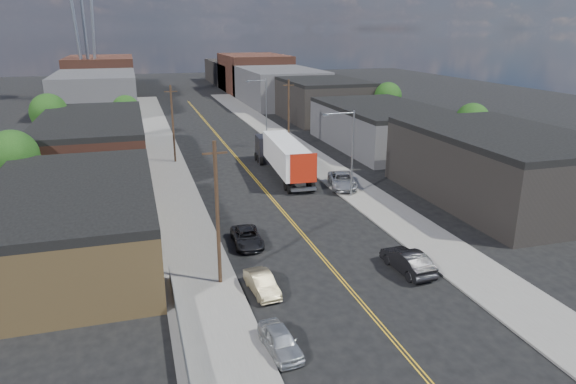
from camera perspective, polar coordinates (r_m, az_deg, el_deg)
ground at (r=84.31m, az=-7.70°, el=6.09°), size 260.00×260.00×0.00m
centerline at (r=69.89m, az=-5.68°, el=3.76°), size 0.32×120.00×0.01m
sidewalk_left at (r=68.75m, az=-13.47°, el=3.19°), size 5.00×140.00×0.15m
sidewalk_right at (r=72.23m, az=1.75°, el=4.36°), size 5.00×140.00×0.15m
warehouse_tan at (r=42.30m, az=-22.74°, el=-2.95°), size 12.00×22.00×5.60m
warehouse_brown at (r=67.17m, az=-20.87°, el=5.00°), size 12.00×26.00×6.60m
industrial_right_a at (r=55.88m, az=22.51°, el=2.69°), size 14.00×22.00×7.10m
industrial_right_b at (r=77.31m, az=10.42°, el=7.21°), size 14.00×24.00×6.10m
industrial_right_c at (r=100.75m, az=3.68°, el=10.28°), size 14.00×22.00×7.60m
skyline_left_a at (r=117.53m, az=-20.50°, el=10.38°), size 16.00×30.00×8.00m
skyline_right_a at (r=121.84m, az=-1.05°, el=11.68°), size 16.00×30.00×8.00m
skyline_left_b at (r=142.29m, az=-20.04°, el=11.92°), size 16.00×26.00×10.00m
skyline_right_b at (r=145.87m, az=-3.80°, el=13.03°), size 16.00×26.00×10.00m
skyline_left_c at (r=162.32m, az=-19.69°, el=12.01°), size 16.00×40.00×7.00m
skyline_right_c at (r=165.47m, az=-5.41°, el=13.02°), size 16.00×40.00×7.00m
streetlight_near at (r=52.19m, az=6.80°, el=4.96°), size 3.39×0.25×9.00m
streetlight_far at (r=84.92m, az=-2.71°, el=9.96°), size 3.39×0.25×9.00m
utility_pole_left_near at (r=34.00m, az=-7.85°, el=-2.38°), size 1.60×0.26×10.00m
utility_pole_left_far at (r=67.78m, az=-12.67°, el=7.42°), size 1.60×0.26×10.00m
utility_pole_right at (r=73.67m, az=0.07°, el=8.64°), size 1.60×0.26×10.00m
chainlink_fence at (r=29.84m, az=-11.87°, el=-15.27°), size 0.05×16.00×1.22m
tree_left_near at (r=54.04m, az=-28.19°, el=3.24°), size 4.85×4.76×7.91m
tree_left_mid at (r=78.23m, az=-24.96°, el=7.80°), size 5.10×5.04×8.37m
tree_left_far at (r=84.51m, az=-17.52°, el=8.61°), size 4.35×4.20×6.97m
tree_right_near at (r=72.84m, az=19.80°, el=7.29°), size 4.60×4.48×7.44m
tree_right_far at (r=92.96m, az=11.06°, el=10.23°), size 4.85×4.76×7.91m
semi_truck at (r=61.12m, az=-0.75°, el=4.26°), size 3.78×17.07×4.43m
car_left_a at (r=28.77m, az=-0.87°, el=-16.20°), size 1.97×4.05×1.33m
car_left_b at (r=34.44m, az=-2.92°, el=-10.11°), size 1.77×4.12×1.32m
car_left_c at (r=41.66m, az=-4.57°, el=-5.04°), size 2.39×4.83×1.32m
car_right_oncoming at (r=38.08m, az=13.13°, el=-7.46°), size 2.02×5.09×1.65m
car_right_lot_a at (r=56.20m, az=6.06°, el=1.30°), size 4.00×6.28×1.61m
car_right_lot_c at (r=68.84m, az=1.53°, el=4.30°), size 3.02×4.01×1.27m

